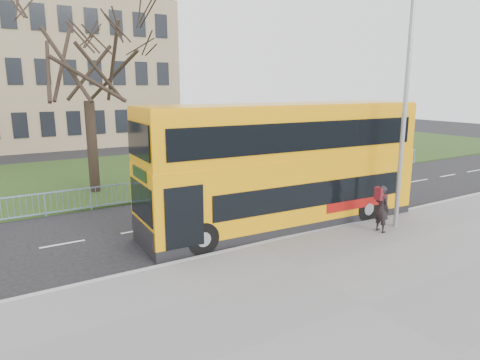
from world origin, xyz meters
The scene contains 10 objects.
ground centered at (0.00, 0.00, 0.00)m, with size 120.00×120.00×0.00m, color black.
pavement centered at (0.00, -6.75, 0.06)m, with size 80.00×10.50×0.12m, color slate.
kerb centered at (0.00, -1.55, 0.07)m, with size 80.00×0.20×0.14m, color #959597.
grass_verge centered at (0.00, 14.30, 0.04)m, with size 80.00×15.40×0.08m, color #223B15.
guard_railing centered at (0.00, 6.60, 0.55)m, with size 40.00×0.12×1.10m, color #7DA1DF, non-canonical shape.
bare_tree centered at (-3.00, 10.00, 5.96)m, with size 8.23×8.23×11.76m, color black, non-canonical shape.
civic_building centered at (-5.00, 35.00, 7.00)m, with size 30.00×15.00×14.00m, color #8B7758.
yellow_bus centered at (2.34, -0.09, 2.69)m, with size 12.11×3.47×5.02m.
pedestrian centered at (4.97, -2.99, 1.05)m, with size 0.68×0.45×1.87m, color black.
street_lamp centered at (5.89, -2.89, 4.98)m, with size 1.88×0.20×8.87m.
Camera 1 is at (-8.27, -13.82, 5.75)m, focal length 32.00 mm.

